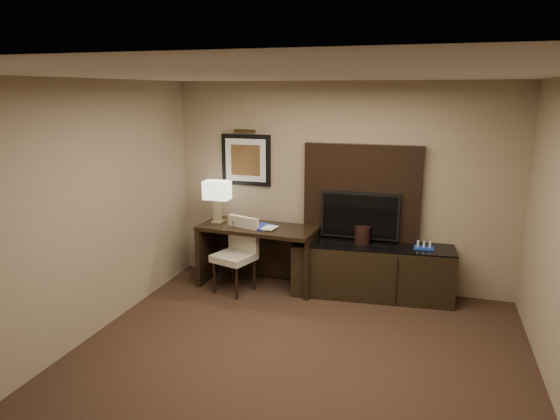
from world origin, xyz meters
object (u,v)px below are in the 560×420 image
at_px(desk, 258,256).
at_px(desk_phone, 243,221).
at_px(tv, 360,215).
at_px(table_lamp, 217,202).
at_px(minibar_tray, 424,245).
at_px(desk_chair, 234,256).
at_px(ice_bucket, 362,235).
at_px(credenza, 372,270).

bearing_deg(desk, desk_phone, -176.20).
relative_size(desk, tv, 1.55).
bearing_deg(table_lamp, minibar_tray, 1.11).
bearing_deg(tv, table_lamp, -174.33).
height_order(desk_chair, minibar_tray, desk_chair).
relative_size(desk_chair, desk_phone, 4.52).
xyz_separation_m(tv, minibar_tray, (0.81, -0.14, -0.29)).
relative_size(desk_chair, ice_bucket, 4.47).
bearing_deg(ice_bucket, tv, 112.46).
height_order(tv, ice_bucket, tv).
height_order(credenza, desk_chair, desk_chair).
height_order(desk, table_lamp, table_lamp).
bearing_deg(desk_chair, desk, 69.48).
bearing_deg(desk_phone, ice_bucket, 6.94).
xyz_separation_m(desk, tv, (1.31, 0.24, 0.61)).
relative_size(tv, desk_phone, 4.67).
xyz_separation_m(desk, minibar_tray, (2.12, 0.10, 0.32)).
bearing_deg(ice_bucket, desk_phone, -176.33).
bearing_deg(minibar_tray, table_lamp, -178.89).
xyz_separation_m(table_lamp, desk_phone, (0.39, -0.05, -0.23)).
distance_m(credenza, minibar_tray, 0.73).
relative_size(tv, minibar_tray, 4.23).
height_order(tv, desk_phone, tv).
distance_m(desk, minibar_tray, 2.15).
bearing_deg(credenza, minibar_tray, -4.46).
xyz_separation_m(credenza, desk_chair, (-1.73, -0.39, 0.14)).
bearing_deg(desk, desk_chair, -123.83).
distance_m(credenza, desk_chair, 1.78).
bearing_deg(table_lamp, desk_chair, -43.05).
distance_m(desk_phone, ice_bucket, 1.57).
height_order(credenza, minibar_tray, minibar_tray).
bearing_deg(desk_phone, minibar_tray, 5.83).
relative_size(desk_chair, minibar_tray, 4.10).
distance_m(credenza, desk_phone, 1.79).
height_order(desk, ice_bucket, ice_bucket).
relative_size(desk, credenza, 0.77).
relative_size(desk, ice_bucket, 7.15).
distance_m(credenza, ice_bucket, 0.47).
xyz_separation_m(tv, table_lamp, (-1.90, -0.19, 0.09)).
bearing_deg(desk_chair, tv, 36.25).
bearing_deg(ice_bucket, table_lamp, -178.56).
relative_size(desk, table_lamp, 2.73).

